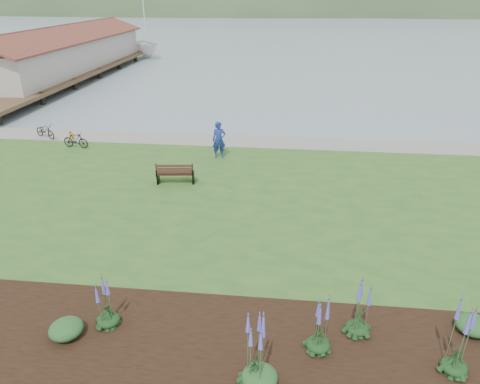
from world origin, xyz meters
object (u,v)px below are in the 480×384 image
object	(u,v)px
person	(219,137)
bicycle_a	(45,131)
park_bench	(175,173)
sailboat	(148,58)

from	to	relation	value
person	bicycle_a	world-z (taller)	person
park_bench	person	distance (m)	4.06
park_bench	person	xyz separation A→B (m)	(1.55, 3.70, 0.64)
person	sailboat	distance (m)	42.34
sailboat	park_bench	bearing A→B (deg)	-104.00
person	bicycle_a	size ratio (longest dim) A/B	1.33
person	sailboat	world-z (taller)	sailboat
park_bench	bicycle_a	distance (m)	11.36
person	sailboat	bearing A→B (deg)	95.22
person	sailboat	xyz separation A→B (m)	(-16.18, 39.10, -1.58)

